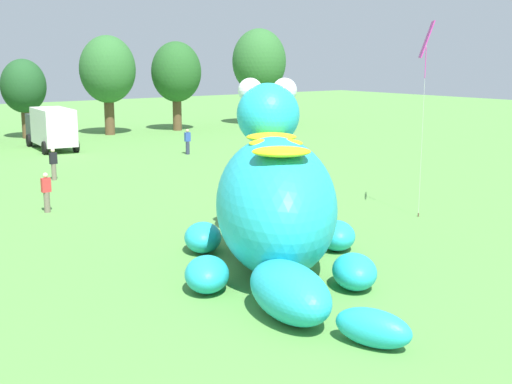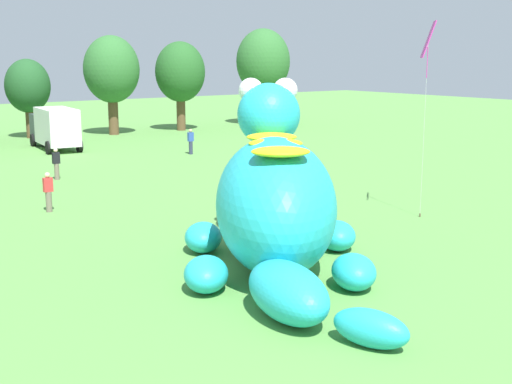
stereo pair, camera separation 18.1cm
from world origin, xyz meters
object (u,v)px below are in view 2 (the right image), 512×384
(tethered_flying_kite, at_px, (428,43))
(giant_inflatable_creature, at_px, (276,202))
(box_truck, at_px, (55,127))
(spectator_by_cars, at_px, (56,164))
(spectator_near_inflatable, at_px, (48,192))
(spectator_mid_field, at_px, (191,142))

(tethered_flying_kite, bearing_deg, giant_inflatable_creature, -167.57)
(box_truck, xyz_separation_m, spectator_by_cars, (-4.35, -11.98, -0.75))
(spectator_near_inflatable, xyz_separation_m, spectator_mid_field, (13.91, 11.47, 0.00))
(giant_inflatable_creature, distance_m, spectator_near_inflatable, 12.43)
(box_truck, xyz_separation_m, tethered_flying_kite, (4.63, -29.31, 5.46))
(giant_inflatable_creature, xyz_separation_m, spectator_mid_field, (11.00, 23.49, -1.27))
(spectator_by_cars, bearing_deg, spectator_near_inflatable, -112.72)
(giant_inflatable_creature, xyz_separation_m, box_truck, (4.52, 31.33, -0.52))
(spectator_mid_field, bearing_deg, giant_inflatable_creature, -115.10)
(spectator_near_inflatable, height_order, spectator_mid_field, same)
(giant_inflatable_creature, relative_size, spectator_mid_field, 6.54)
(spectator_mid_field, bearing_deg, box_truck, 129.61)
(giant_inflatable_creature, bearing_deg, spectator_near_inflatable, 103.57)
(spectator_mid_field, xyz_separation_m, tethered_flying_kite, (-1.85, -21.47, 6.21))
(spectator_mid_field, relative_size, spectator_by_cars, 1.00)
(spectator_by_cars, bearing_deg, spectator_mid_field, 20.93)
(box_truck, relative_size, spectator_near_inflatable, 3.85)
(spectator_mid_field, xyz_separation_m, spectator_by_cars, (-10.84, -4.15, 0.00))
(spectator_near_inflatable, bearing_deg, giant_inflatable_creature, -76.43)
(spectator_near_inflatable, xyz_separation_m, tethered_flying_kite, (12.05, -10.00, 6.21))
(spectator_mid_field, height_order, spectator_by_cars, same)
(giant_inflatable_creature, bearing_deg, box_truck, 81.79)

